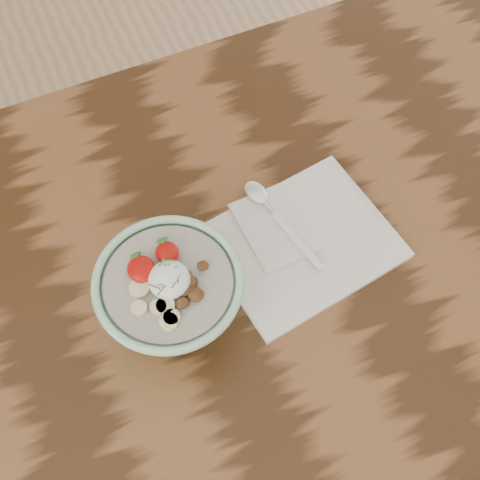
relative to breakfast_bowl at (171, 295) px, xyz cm
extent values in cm
cube|color=#341D0D|center=(4.24, -3.83, -7.90)|extent=(160.00, 90.00, 4.00)
cylinder|color=#4C2D19|center=(76.24, 33.17, -45.40)|extent=(7.00, 7.00, 71.00)
cylinder|color=#9DD3AB|center=(0.01, 0.00, -5.35)|extent=(7.66, 7.66, 1.09)
torus|color=#9DD3AB|center=(0.01, 0.00, 3.58)|extent=(17.42, 17.42, 1.00)
cylinder|color=#AFA691|center=(0.01, 0.00, 3.04)|extent=(14.77, 14.77, 0.91)
ellipsoid|color=white|center=(0.20, -0.20, 4.42)|extent=(4.81, 4.81, 2.64)
ellipsoid|color=#A20B07|center=(-2.24, 2.30, 4.37)|extent=(3.20, 3.52, 1.76)
cone|color=#286623|center=(-2.24, 3.74, 4.67)|extent=(1.40, 1.03, 1.52)
ellipsoid|color=#A20B07|center=(1.20, 3.21, 4.23)|extent=(2.68, 2.94, 1.47)
cone|color=#286623|center=(1.20, 4.41, 4.53)|extent=(1.40, 1.03, 1.52)
cylinder|color=beige|center=(-1.28, -2.79, 3.89)|extent=(2.12, 2.12, 0.70)
cylinder|color=beige|center=(-4.06, -1.91, 3.89)|extent=(1.83, 1.83, 0.70)
cylinder|color=beige|center=(-3.22, 0.38, 3.89)|extent=(2.30, 2.30, 0.70)
cylinder|color=beige|center=(-2.03, -2.65, 3.89)|extent=(1.86, 1.86, 0.70)
cylinder|color=beige|center=(-1.59, -4.70, 3.89)|extent=(2.09, 2.09, 0.70)
cylinder|color=beige|center=(-1.13, -4.36, 3.89)|extent=(1.92, 1.92, 0.70)
ellipsoid|color=#553219|center=(4.35, 0.15, 3.96)|extent=(1.84, 1.83, 0.79)
ellipsoid|color=#553219|center=(0.59, -3.29, 4.05)|extent=(1.69, 1.44, 0.90)
ellipsoid|color=#553219|center=(1.48, -1.53, 3.94)|extent=(1.82, 1.77, 1.01)
ellipsoid|color=#553219|center=(2.31, -2.95, 4.11)|extent=(2.09, 2.08, 1.01)
ellipsoid|color=#553219|center=(2.35, -1.30, 4.03)|extent=(2.26, 2.24, 1.06)
ellipsoid|color=#553219|center=(2.23, -2.22, 3.95)|extent=(1.59, 1.68, 0.72)
ellipsoid|color=#553219|center=(1.50, -2.14, 4.00)|extent=(1.79, 1.64, 1.12)
ellipsoid|color=#553219|center=(1.92, -0.29, 4.13)|extent=(2.20, 1.97, 1.34)
cylinder|color=#3E7F35|center=(0.53, -1.37, 5.49)|extent=(1.21, 0.91, 0.23)
cylinder|color=#3E7F35|center=(1.04, -1.09, 5.49)|extent=(0.62, 0.91, 0.21)
cylinder|color=#3E7F35|center=(0.94, 1.51, 5.49)|extent=(1.14, 0.65, 0.22)
cylinder|color=#3E7F35|center=(-0.40, -1.06, 5.49)|extent=(1.61, 0.66, 0.24)
cylinder|color=#3E7F35|center=(0.29, 0.94, 5.49)|extent=(1.17, 0.41, 0.22)
cylinder|color=#3E7F35|center=(-0.04, -1.13, 5.49)|extent=(1.58, 0.58, 0.24)
cylinder|color=#3E7F35|center=(0.35, 0.81, 5.49)|extent=(0.51, 1.01, 0.22)
cylinder|color=#3E7F35|center=(1.03, 0.35, 5.49)|extent=(1.02, 0.61, 0.22)
cylinder|color=#3E7F35|center=(-1.15, -1.59, 5.49)|extent=(1.30, 0.85, 0.23)
cylinder|color=#3E7F35|center=(0.07, 1.62, 5.49)|extent=(0.94, 0.76, 0.22)
cylinder|color=#3E7F35|center=(-1.73, -0.81, 5.49)|extent=(1.18, 1.25, 0.23)
cube|color=white|center=(18.92, 2.51, -5.46)|extent=(25.41, 21.70, 0.88)
cube|color=white|center=(20.69, 6.04, -4.75)|extent=(17.24, 12.17, 0.53)
cube|color=silver|center=(18.16, 2.67, -4.33)|extent=(3.09, 10.14, 0.31)
cylinder|color=silver|center=(16.81, 8.93, -4.18)|extent=(1.16, 2.72, 0.62)
ellipsoid|color=silver|center=(16.28, 11.42, -4.07)|extent=(3.50, 4.53, 0.84)
camera|label=1|loc=(-5.21, -32.57, 72.14)|focal=50.00mm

